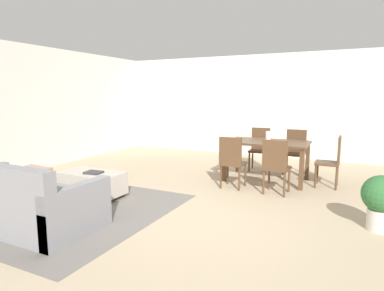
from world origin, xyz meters
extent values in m
plane|color=tan|center=(0.00, 0.00, 0.00)|extent=(10.80, 10.80, 0.00)
cube|color=silver|center=(0.00, 5.00, 1.35)|extent=(9.00, 0.12, 2.70)
cube|color=silver|center=(-4.50, 0.50, 1.35)|extent=(0.12, 11.00, 2.70)
cube|color=slate|center=(-1.92, -0.54, 0.00)|extent=(3.00, 2.80, 0.01)
cube|color=gray|center=(-1.93, -1.15, 0.21)|extent=(2.10, 0.99, 0.42)
cube|color=gray|center=(-0.95, -1.15, 0.31)|extent=(0.14, 0.99, 0.62)
cube|color=beige|center=(-1.93, -1.30, 0.60)|extent=(0.37, 0.13, 0.37)
cube|color=gray|center=(-1.39, -1.28, 0.62)|extent=(0.40, 0.14, 0.40)
cube|color=#B7AD9E|center=(-1.90, 0.07, 0.24)|extent=(1.03, 0.57, 0.35)
cylinder|color=#513823|center=(-2.37, 0.30, 0.03)|extent=(0.05, 0.05, 0.06)
cylinder|color=#513823|center=(-1.43, 0.30, 0.03)|extent=(0.05, 0.05, 0.06)
cylinder|color=#513823|center=(-2.37, -0.17, 0.03)|extent=(0.05, 0.05, 0.06)
cylinder|color=#513823|center=(-1.43, -0.17, 0.03)|extent=(0.05, 0.05, 0.06)
cube|color=#513823|center=(0.36, 2.37, 0.74)|extent=(1.53, 0.93, 0.04)
cube|color=#513823|center=(-0.34, 2.77, 0.36)|extent=(0.07, 0.07, 0.72)
cube|color=#513823|center=(1.07, 2.77, 0.36)|extent=(0.07, 0.07, 0.72)
cube|color=#513823|center=(-0.34, 1.96, 0.36)|extent=(0.07, 0.07, 0.72)
cube|color=#513823|center=(1.07, 1.96, 0.36)|extent=(0.07, 0.07, 0.72)
cube|color=#513823|center=(-0.04, 1.62, 0.43)|extent=(0.40, 0.40, 0.04)
cube|color=#513823|center=(-0.04, 1.44, 0.69)|extent=(0.40, 0.04, 0.47)
cylinder|color=#513823|center=(-0.21, 1.79, 0.21)|extent=(0.04, 0.04, 0.41)
cylinder|color=#513823|center=(0.13, 1.79, 0.21)|extent=(0.04, 0.04, 0.41)
cylinder|color=#513823|center=(-0.21, 1.45, 0.21)|extent=(0.04, 0.04, 0.41)
cylinder|color=#513823|center=(0.13, 1.45, 0.21)|extent=(0.04, 0.04, 0.41)
cube|color=#513823|center=(0.73, 1.59, 0.43)|extent=(0.41, 0.41, 0.04)
cube|color=#513823|center=(0.72, 1.41, 0.69)|extent=(0.40, 0.05, 0.47)
cylinder|color=#513823|center=(0.56, 1.77, 0.21)|extent=(0.04, 0.04, 0.41)
cylinder|color=#513823|center=(0.90, 1.76, 0.21)|extent=(0.04, 0.04, 0.41)
cylinder|color=#513823|center=(0.55, 1.43, 0.21)|extent=(0.04, 0.04, 0.41)
cylinder|color=#513823|center=(0.89, 1.42, 0.21)|extent=(0.04, 0.04, 0.41)
cube|color=#513823|center=(0.02, 3.13, 0.43)|extent=(0.43, 0.43, 0.04)
cube|color=#513823|center=(0.00, 3.31, 0.69)|extent=(0.40, 0.07, 0.47)
cylinder|color=#513823|center=(0.20, 2.98, 0.21)|extent=(0.04, 0.04, 0.41)
cylinder|color=#513823|center=(-0.14, 2.95, 0.21)|extent=(0.04, 0.04, 0.41)
cylinder|color=#513823|center=(0.17, 3.32, 0.21)|extent=(0.04, 0.04, 0.41)
cylinder|color=#513823|center=(-0.17, 3.29, 0.21)|extent=(0.04, 0.04, 0.41)
cube|color=#513823|center=(0.77, 3.09, 0.43)|extent=(0.41, 0.41, 0.04)
cube|color=#513823|center=(0.77, 3.27, 0.69)|extent=(0.40, 0.05, 0.47)
cylinder|color=#513823|center=(0.93, 2.91, 0.21)|extent=(0.04, 0.04, 0.41)
cylinder|color=#513823|center=(0.59, 2.92, 0.21)|extent=(0.04, 0.04, 0.41)
cylinder|color=#513823|center=(0.94, 3.25, 0.21)|extent=(0.04, 0.04, 0.41)
cylinder|color=#513823|center=(0.60, 3.26, 0.21)|extent=(0.04, 0.04, 0.41)
cube|color=#513823|center=(1.45, 2.40, 0.43)|extent=(0.40, 0.40, 0.04)
cube|color=#513823|center=(1.63, 2.40, 0.69)|extent=(0.04, 0.40, 0.47)
cylinder|color=#513823|center=(1.28, 2.23, 0.21)|extent=(0.04, 0.04, 0.41)
cylinder|color=#513823|center=(1.28, 2.57, 0.21)|extent=(0.04, 0.04, 0.41)
cylinder|color=#513823|center=(1.62, 2.23, 0.21)|extent=(0.04, 0.04, 0.41)
cylinder|color=#513823|center=(1.62, 2.57, 0.21)|extent=(0.04, 0.04, 0.41)
cylinder|color=silver|center=(0.39, 2.33, 0.86)|extent=(0.10, 0.10, 0.20)
cube|color=#333338|center=(-1.79, 0.01, 0.43)|extent=(0.28, 0.23, 0.03)
cylinder|color=beige|center=(2.18, 0.61, 0.13)|extent=(0.28, 0.28, 0.26)
sphere|color=#2D6633|center=(2.18, 0.61, 0.45)|extent=(0.45, 0.45, 0.45)
camera|label=1|loc=(1.81, -3.80, 1.62)|focal=30.65mm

